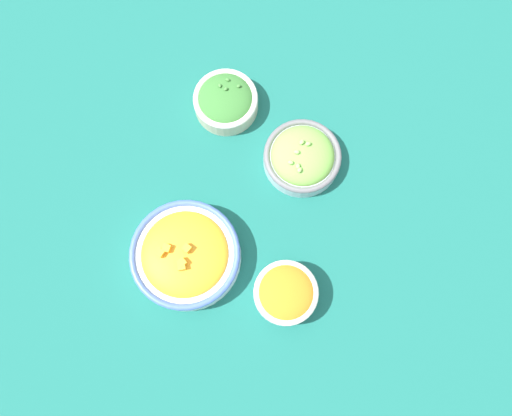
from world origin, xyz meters
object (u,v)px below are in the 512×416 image
bowl_carrots (286,293)px  bowl_broccoli (226,101)px  bowl_squash (186,255)px  bowl_lettuce (302,157)px

bowl_carrots → bowl_broccoli: (0.29, 0.27, -0.01)m
bowl_broccoli → bowl_carrots: bearing=-137.0°
bowl_squash → bowl_carrots: bowl_squash is taller
bowl_carrots → bowl_broccoli: bowl_carrots is taller
bowl_broccoli → bowl_squash: bearing=-166.3°
bowl_lettuce → bowl_broccoli: 0.19m
bowl_carrots → bowl_broccoli: size_ratio=0.90×
bowl_lettuce → bowl_broccoli: size_ratio=1.17×
bowl_squash → bowl_lettuce: bearing=-22.4°
bowl_lettuce → bowl_carrots: (-0.26, -0.08, 0.01)m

